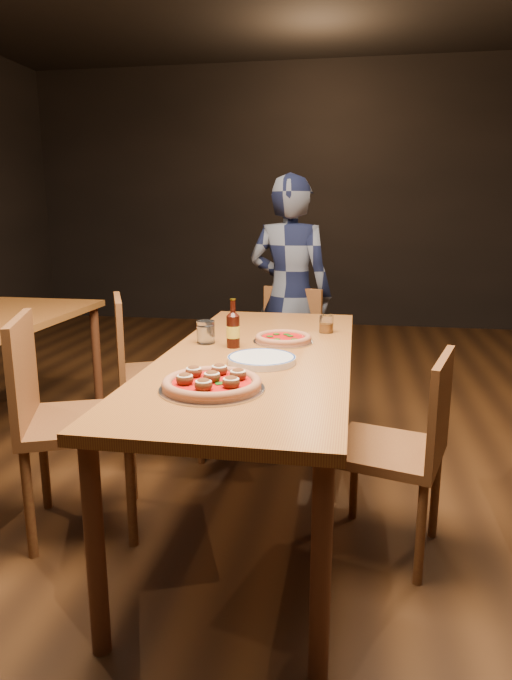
% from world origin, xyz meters
% --- Properties ---
extents(ground, '(9.00, 9.00, 0.00)m').
position_xyz_m(ground, '(0.00, 0.00, 0.00)').
color(ground, black).
extents(room_shell, '(9.00, 9.00, 9.00)m').
position_xyz_m(room_shell, '(0.00, 0.00, 1.86)').
color(room_shell, black).
rests_on(room_shell, ground).
extents(table_main, '(0.80, 2.00, 0.75)m').
position_xyz_m(table_main, '(0.00, 0.00, 0.68)').
color(table_main, brown).
rests_on(table_main, ground).
extents(chair_main_nw, '(0.60, 0.60, 0.98)m').
position_xyz_m(chair_main_nw, '(-0.72, -0.26, 0.49)').
color(chair_main_nw, '#5B2A18').
rests_on(chair_main_nw, ground).
extents(chair_main_sw, '(0.59, 0.59, 0.95)m').
position_xyz_m(chair_main_sw, '(-0.64, 0.53, 0.48)').
color(chair_main_sw, '#5B2A18').
rests_on(chair_main_sw, ground).
extents(chair_main_e, '(0.50, 0.50, 0.87)m').
position_xyz_m(chair_main_e, '(0.56, -0.21, 0.44)').
color(chair_main_e, '#5B2A18').
rests_on(chair_main_e, ground).
extents(chair_end, '(0.52, 0.52, 0.89)m').
position_xyz_m(chair_end, '(-0.06, 1.21, 0.45)').
color(chair_end, '#5B2A18').
rests_on(chair_end, ground).
extents(pizza_meatball, '(0.37, 0.37, 0.07)m').
position_xyz_m(pizza_meatball, '(-0.07, -0.54, 0.78)').
color(pizza_meatball, '#B7B7BF').
rests_on(pizza_meatball, table_main).
extents(pizza_margherita, '(0.28, 0.28, 0.04)m').
position_xyz_m(pizza_margherita, '(0.08, 0.23, 0.77)').
color(pizza_margherita, '#B7B7BF').
rests_on(pizza_margherita, table_main).
extents(plate_stack, '(0.28, 0.28, 0.03)m').
position_xyz_m(plate_stack, '(0.04, -0.16, 0.76)').
color(plate_stack, white).
rests_on(plate_stack, table_main).
extents(beer_bottle, '(0.06, 0.06, 0.22)m').
position_xyz_m(beer_bottle, '(-0.13, 0.09, 0.83)').
color(beer_bottle, black).
rests_on(beer_bottle, table_main).
extents(water_glass, '(0.09, 0.09, 0.11)m').
position_xyz_m(water_glass, '(-0.27, 0.14, 0.80)').
color(water_glass, white).
rests_on(water_glass, table_main).
extents(amber_glass, '(0.07, 0.07, 0.09)m').
position_xyz_m(amber_glass, '(0.27, 0.48, 0.79)').
color(amber_glass, '#934D10').
rests_on(amber_glass, table_main).
extents(diner, '(0.65, 0.50, 1.59)m').
position_xyz_m(diner, '(-0.02, 1.43, 0.79)').
color(diner, black).
rests_on(diner, ground).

